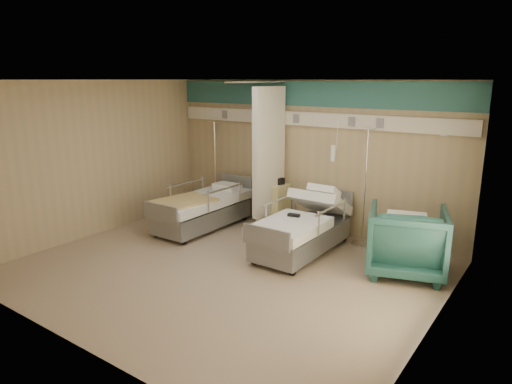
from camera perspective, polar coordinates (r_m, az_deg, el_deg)
ground at (r=7.03m, az=-3.95°, el=-9.65°), size 6.00×5.00×0.00m
room_walls at (r=6.73m, az=-3.05°, el=5.83°), size 6.04×5.04×2.82m
bed_right at (r=7.60m, az=5.78°, el=-5.29°), size 1.00×2.16×0.63m
bed_left at (r=8.83m, az=-6.73°, el=-2.56°), size 1.00×2.16×0.63m
bedside_cabinet at (r=8.87m, az=2.22°, el=-1.66°), size 0.50×0.48×0.85m
visitor_armchair at (r=7.07m, az=18.31°, el=-5.82°), size 1.37×1.39×1.01m
waffle_blanket at (r=6.90m, az=18.42°, el=-1.60°), size 0.68×0.63×0.06m
iv_stand_right at (r=8.08m, az=13.21°, el=-3.67°), size 0.36×0.36×2.04m
iv_stand_left at (r=9.82m, az=-5.05°, el=-0.30°), size 0.35×0.35×1.97m
call_remote at (r=7.47m, az=4.75°, el=-2.91°), size 0.21×0.13×0.04m
tan_blanket at (r=8.43m, az=-8.99°, el=-1.09°), size 1.00×1.17×0.04m
toiletry_bag at (r=8.77m, az=2.78°, el=1.43°), size 0.26×0.21×0.13m
white_cup at (r=8.79m, az=1.95°, el=1.45°), size 0.10×0.10×0.12m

